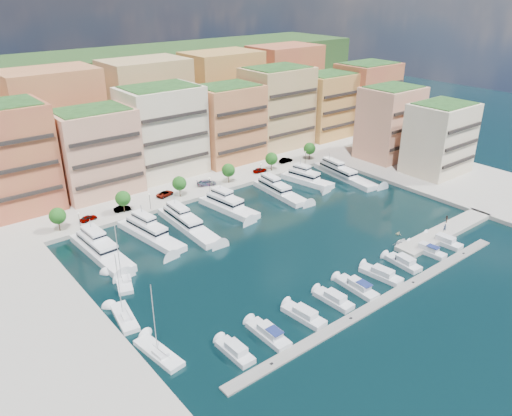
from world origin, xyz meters
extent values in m
plane|color=black|center=(0.00, 0.00, 0.00)|extent=(400.00, 400.00, 0.00)
cube|color=#9E998E|center=(0.00, 62.00, 0.00)|extent=(220.00, 64.00, 2.00)
cube|color=#9E998E|center=(62.00, -8.00, 0.00)|extent=(34.00, 76.00, 2.00)
cube|color=#9E998E|center=(-62.00, -8.00, 0.00)|extent=(34.00, 76.00, 2.00)
cube|color=#1F3D19|center=(0.00, 110.00, 0.00)|extent=(240.00, 40.00, 58.00)
cube|color=gray|center=(-3.00, -30.00, 0.00)|extent=(72.00, 2.20, 0.35)
cube|color=#9E998E|center=(30.00, -22.00, 0.00)|extent=(32.00, 5.00, 2.00)
cube|color=#B84C3D|center=(-44.00, 52.00, 14.00)|extent=(20.00, 16.00, 26.00)
cube|color=black|center=(-44.00, 43.75, 14.00)|extent=(18.40, 0.50, 0.90)
cube|color=tan|center=(-23.00, 50.00, 12.00)|extent=(20.00, 15.00, 22.00)
cube|color=black|center=(-23.00, 42.25, 12.00)|extent=(18.40, 0.50, 0.90)
cube|color=#20441B|center=(-23.00, 50.00, 23.40)|extent=(17.60, 13.20, 0.80)
cube|color=#F7E2BF|center=(-2.00, 52.00, 13.50)|extent=(22.00, 16.00, 25.00)
cube|color=black|center=(-2.00, 43.75, 13.50)|extent=(20.24, 0.50, 0.90)
cube|color=#20441B|center=(-2.00, 52.00, 26.40)|extent=(19.36, 14.08, 0.80)
cube|color=#D2854E|center=(20.00, 50.00, 12.50)|extent=(20.00, 15.00, 23.00)
cube|color=black|center=(20.00, 42.25, 12.50)|extent=(18.40, 0.50, 0.90)
cube|color=#20441B|center=(20.00, 50.00, 24.40)|extent=(17.60, 13.20, 0.80)
cube|color=tan|center=(42.00, 52.00, 14.00)|extent=(22.00, 16.00, 26.00)
cube|color=black|center=(42.00, 43.75, 14.00)|extent=(20.24, 0.50, 0.90)
cube|color=#20441B|center=(42.00, 52.00, 27.40)|extent=(19.36, 14.08, 0.80)
cube|color=#BB8D44|center=(64.00, 50.00, 12.00)|extent=(20.00, 15.00, 22.00)
cube|color=black|center=(64.00, 42.25, 12.00)|extent=(18.40, 0.50, 0.90)
cube|color=#20441B|center=(64.00, 50.00, 23.40)|extent=(17.60, 13.20, 0.80)
cube|color=#B84C3D|center=(84.00, 48.00, 13.00)|extent=(22.00, 16.00, 24.00)
cube|color=black|center=(84.00, 39.75, 13.00)|extent=(20.24, 0.50, 0.90)
cube|color=#20441B|center=(84.00, 48.00, 25.40)|extent=(19.36, 14.08, 0.80)
cube|color=tan|center=(62.00, 20.00, 12.00)|extent=(18.00, 14.00, 22.00)
cube|color=black|center=(62.00, 12.75, 12.00)|extent=(16.56, 0.50, 0.90)
cube|color=#20441B|center=(62.00, 20.00, 23.40)|extent=(15.84, 12.32, 0.80)
cube|color=#F7E2BF|center=(62.00, 2.00, 11.00)|extent=(18.00, 14.00, 20.00)
cube|color=black|center=(62.00, -5.25, 11.00)|extent=(16.56, 0.50, 0.90)
cube|color=#20441B|center=(62.00, 2.00, 21.40)|extent=(15.84, 12.32, 0.80)
cube|color=#D2854E|center=(-25.00, 74.00, 16.00)|extent=(26.00, 18.00, 30.00)
cube|color=tan|center=(5.00, 74.00, 16.00)|extent=(26.00, 18.00, 30.00)
cube|color=#BB8D44|center=(35.00, 74.00, 16.00)|extent=(26.00, 18.00, 30.00)
cube|color=#B84C3D|center=(65.00, 74.00, 16.00)|extent=(26.00, 18.00, 30.00)
cylinder|color=#473323|center=(-40.00, 33.50, 2.50)|extent=(0.24, 0.24, 3.00)
sphere|color=#174C15|center=(-40.00, 33.50, 4.75)|extent=(3.80, 3.80, 3.80)
cylinder|color=#473323|center=(-24.00, 33.50, 2.50)|extent=(0.24, 0.24, 3.00)
sphere|color=#174C15|center=(-24.00, 33.50, 4.75)|extent=(3.80, 3.80, 3.80)
cylinder|color=#473323|center=(-8.00, 33.50, 2.50)|extent=(0.24, 0.24, 3.00)
sphere|color=#174C15|center=(-8.00, 33.50, 4.75)|extent=(3.80, 3.80, 3.80)
cylinder|color=#473323|center=(8.00, 33.50, 2.50)|extent=(0.24, 0.24, 3.00)
sphere|color=#174C15|center=(8.00, 33.50, 4.75)|extent=(3.80, 3.80, 3.80)
cylinder|color=#473323|center=(24.00, 33.50, 2.50)|extent=(0.24, 0.24, 3.00)
sphere|color=#174C15|center=(24.00, 33.50, 4.75)|extent=(3.80, 3.80, 3.80)
cylinder|color=#473323|center=(40.00, 33.50, 2.50)|extent=(0.24, 0.24, 3.00)
sphere|color=#174C15|center=(40.00, 33.50, 4.75)|extent=(3.80, 3.80, 3.80)
cylinder|color=black|center=(-36.00, 31.20, 3.00)|extent=(0.10, 0.10, 4.00)
sphere|color=#FFF2CC|center=(-36.00, 31.20, 5.05)|extent=(0.30, 0.30, 0.30)
cylinder|color=black|center=(-18.00, 31.20, 3.00)|extent=(0.10, 0.10, 4.00)
sphere|color=#FFF2CC|center=(-18.00, 31.20, 5.05)|extent=(0.30, 0.30, 0.30)
cylinder|color=black|center=(0.00, 31.20, 3.00)|extent=(0.10, 0.10, 4.00)
sphere|color=#FFF2CC|center=(0.00, 31.20, 5.05)|extent=(0.30, 0.30, 0.30)
cylinder|color=black|center=(18.00, 31.20, 3.00)|extent=(0.10, 0.10, 4.00)
sphere|color=#FFF2CC|center=(18.00, 31.20, 5.05)|extent=(0.30, 0.30, 0.30)
cylinder|color=black|center=(36.00, 31.20, 3.00)|extent=(0.10, 0.10, 4.00)
sphere|color=#FFF2CC|center=(36.00, 31.20, 5.05)|extent=(0.30, 0.30, 0.30)
cube|color=white|center=(-36.51, 18.25, 0.35)|extent=(5.94, 21.70, 2.30)
cube|color=white|center=(-36.51, 20.40, 2.40)|extent=(4.61, 12.00, 1.80)
cube|color=black|center=(-36.51, 20.40, 2.40)|extent=(4.68, 12.06, 0.55)
cube|color=white|center=(-36.51, 22.12, 4.00)|extent=(3.28, 6.58, 1.40)
cylinder|color=#B2B2B7|center=(-36.51, 23.41, 5.60)|extent=(0.14, 0.14, 1.80)
cube|color=white|center=(-24.74, 18.51, 0.35)|extent=(6.99, 21.37, 2.30)
cube|color=white|center=(-24.74, 20.61, 2.40)|extent=(4.99, 11.90, 1.80)
cube|color=black|center=(-24.74, 20.61, 2.40)|extent=(5.06, 11.97, 0.55)
cube|color=white|center=(-24.74, 22.28, 4.00)|extent=(3.37, 6.58, 1.40)
cylinder|color=#B2B2B7|center=(-24.74, 23.54, 5.60)|extent=(0.14, 0.14, 1.80)
cube|color=black|center=(-24.74, 18.51, -0.10)|extent=(7.05, 21.42, 0.35)
cube|color=white|center=(-15.40, 17.43, 0.35)|extent=(5.33, 23.29, 2.30)
cube|color=white|center=(-15.40, 19.75, 2.40)|extent=(4.13, 12.86, 1.80)
cube|color=black|center=(-15.40, 19.75, 2.40)|extent=(4.19, 12.92, 0.55)
cube|color=white|center=(-15.40, 21.60, 4.00)|extent=(2.93, 7.04, 1.40)
cylinder|color=#B2B2B7|center=(-15.40, 22.98, 5.60)|extent=(0.14, 0.14, 1.80)
cube|color=white|center=(-1.87, 19.93, 0.35)|extent=(6.97, 18.58, 2.30)
cube|color=white|center=(-1.87, 21.75, 2.40)|extent=(5.10, 10.38, 1.80)
cube|color=black|center=(-1.87, 21.75, 2.40)|extent=(5.17, 10.45, 0.55)
cube|color=white|center=(-1.87, 23.20, 4.00)|extent=(3.50, 5.75, 1.40)
cylinder|color=#B2B2B7|center=(-1.87, 24.28, 5.60)|extent=(0.14, 0.14, 1.80)
cube|color=white|center=(14.87, 19.23, 0.35)|extent=(5.81, 19.81, 2.30)
cube|color=white|center=(14.87, 21.19, 2.40)|extent=(4.35, 10.99, 1.80)
cube|color=black|center=(14.87, 21.19, 2.40)|extent=(4.42, 11.05, 0.55)
cube|color=white|center=(14.87, 22.75, 4.00)|extent=(3.03, 6.04, 1.40)
cylinder|color=#B2B2B7|center=(14.87, 23.92, 5.60)|extent=(0.14, 0.14, 1.80)
cube|color=black|center=(14.87, 19.23, -0.10)|extent=(5.87, 19.86, 0.35)
cube|color=white|center=(26.95, 20.93, 0.35)|extent=(7.17, 16.66, 2.30)
cube|color=white|center=(26.95, 22.54, 2.40)|extent=(5.08, 9.38, 1.80)
cube|color=black|center=(26.95, 22.54, 2.40)|extent=(5.15, 9.45, 0.55)
cube|color=white|center=(26.95, 23.83, 4.00)|extent=(3.42, 5.23, 1.40)
cylinder|color=#B2B2B7|center=(26.95, 24.80, 5.60)|extent=(0.14, 0.14, 1.80)
cube|color=white|center=(38.53, 16.97, 0.35)|extent=(7.29, 24.41, 2.30)
cube|color=white|center=(38.53, 19.37, 2.40)|extent=(5.15, 13.57, 1.80)
cube|color=black|center=(38.53, 19.37, 2.40)|extent=(5.21, 13.64, 0.55)
cube|color=white|center=(38.53, 21.30, 4.00)|extent=(3.45, 7.49, 1.40)
cylinder|color=#B2B2B7|center=(38.53, 22.74, 5.60)|extent=(0.14, 0.14, 1.80)
cube|color=silver|center=(-32.86, -24.50, 0.25)|extent=(2.72, 7.39, 1.40)
cube|color=silver|center=(-32.86, -24.87, 1.55)|extent=(2.08, 3.56, 1.10)
cube|color=black|center=(-32.86, -23.40, 1.30)|extent=(1.87, 0.13, 0.55)
cube|color=silver|center=(-26.05, -24.50, 0.25)|extent=(2.79, 8.82, 1.40)
cube|color=silver|center=(-26.05, -24.94, 1.55)|extent=(2.17, 4.24, 1.10)
cube|color=black|center=(-26.05, -23.18, 1.30)|extent=(2.00, 0.10, 0.55)
cube|color=navy|center=(-26.05, -26.09, 2.15)|extent=(1.95, 2.65, 0.12)
cube|color=silver|center=(-18.01, -24.50, 0.25)|extent=(3.55, 8.63, 1.40)
cube|color=silver|center=(-18.01, -24.92, 1.55)|extent=(2.53, 4.22, 1.10)
cube|color=black|center=(-18.01, -23.24, 1.30)|extent=(2.00, 0.29, 0.55)
cube|color=silver|center=(-10.48, -24.50, 0.25)|extent=(3.00, 7.96, 1.40)
cube|color=silver|center=(-10.48, -24.89, 1.55)|extent=(2.25, 3.85, 1.10)
cube|color=black|center=(-10.48, -23.32, 1.30)|extent=(1.94, 0.18, 0.55)
cube|color=silver|center=(-4.09, -24.50, 0.25)|extent=(3.12, 9.17, 1.40)
cube|color=silver|center=(-4.09, -24.95, 1.55)|extent=(2.31, 4.44, 1.10)
cube|color=black|center=(-4.09, -23.14, 1.30)|extent=(1.96, 0.19, 0.55)
cube|color=navy|center=(-4.09, -26.13, 2.15)|extent=(2.02, 2.80, 0.12)
cube|color=silver|center=(3.11, -24.50, 0.25)|extent=(3.81, 8.91, 1.40)
cube|color=silver|center=(3.11, -24.93, 1.55)|extent=(2.65, 4.38, 1.10)
cube|color=black|center=(3.11, -23.20, 1.30)|extent=(2.00, 0.34, 0.55)
cube|color=silver|center=(10.36, -24.50, 0.25)|extent=(3.37, 7.91, 1.40)
cube|color=silver|center=(10.36, -24.89, 1.55)|extent=(2.45, 3.86, 1.10)
cube|color=black|center=(10.36, -23.34, 1.30)|extent=(2.00, 0.26, 0.55)
cube|color=silver|center=(18.58, -24.50, 0.25)|extent=(3.00, 8.52, 1.40)
cube|color=silver|center=(18.58, -24.92, 1.55)|extent=(2.15, 4.14, 1.10)
cube|color=black|center=(18.58, -23.25, 1.30)|extent=(1.70, 0.23, 0.55)
cube|color=navy|center=(18.58, -26.01, 2.15)|extent=(1.84, 2.63, 0.12)
cube|color=silver|center=(25.03, -24.50, 0.25)|extent=(3.16, 8.36, 1.40)
cube|color=silver|center=(25.03, -24.91, 1.55)|extent=(2.32, 4.06, 1.10)
cube|color=black|center=(25.03, -23.27, 1.30)|extent=(1.93, 0.21, 0.55)
cube|color=white|center=(-37.47, 5.72, 0.20)|extent=(5.56, 9.84, 1.20)
cube|color=white|center=(-37.47, 4.77, 1.10)|extent=(2.29, 2.76, 0.60)
cylinder|color=#B2B2B7|center=(-37.47, 6.19, 6.80)|extent=(0.14, 0.14, 12.00)
cylinder|color=#B2B2B7|center=(-37.47, 4.30, 1.80)|extent=(1.44, 4.08, 0.10)
cube|color=white|center=(-42.44, -5.34, 0.20)|extent=(4.23, 9.42, 1.20)
cube|color=white|center=(-42.44, -6.25, 1.10)|extent=(2.02, 2.51, 0.60)
cylinder|color=#B2B2B7|center=(-42.44, -4.89, 6.80)|extent=(0.14, 0.14, 12.00)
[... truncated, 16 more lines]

